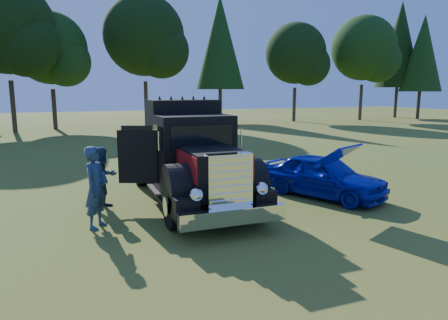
% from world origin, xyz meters
% --- Properties ---
extents(ground, '(120.00, 120.00, 0.00)m').
position_xyz_m(ground, '(0.00, 0.00, 0.00)').
color(ground, '#335719').
rests_on(ground, ground).
extents(treeline, '(72.43, 24.04, 13.84)m').
position_xyz_m(treeline, '(-1.51, 27.44, 7.70)').
color(treeline, '#2D2116').
rests_on(treeline, ground).
extents(diamond_t_truck, '(3.32, 7.16, 3.00)m').
position_xyz_m(diamond_t_truck, '(0.59, 3.04, 1.28)').
color(diamond_t_truck, black).
rests_on(diamond_t_truck, ground).
extents(hotrod_coupe, '(3.10, 4.33, 1.89)m').
position_xyz_m(hotrod_coupe, '(4.60, 2.16, 0.67)').
color(hotrod_coupe, '#073DA8').
rests_on(hotrod_coupe, ground).
extents(spectator_near, '(0.80, 0.87, 1.99)m').
position_xyz_m(spectator_near, '(-2.16, 1.67, 1.00)').
color(spectator_near, '#1F2549').
rests_on(spectator_near, ground).
extents(spectator_far, '(1.07, 1.00, 1.74)m').
position_xyz_m(spectator_far, '(-1.88, 3.35, 0.87)').
color(spectator_far, '#21324E').
rests_on(spectator_far, ground).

